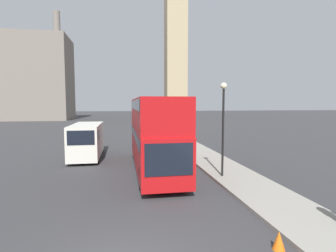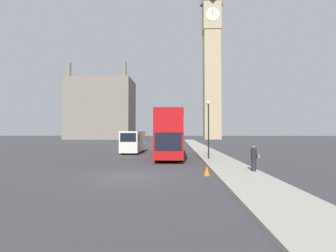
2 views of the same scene
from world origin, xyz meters
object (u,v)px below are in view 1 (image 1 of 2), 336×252
object	(u,v)px
red_double_decker_bus	(154,131)
street_lamp	(223,114)
white_van	(87,140)
clock_tower	(176,9)

from	to	relation	value
red_double_decker_bus	street_lamp	distance (m)	4.56
white_van	street_lamp	world-z (taller)	street_lamp
red_double_decker_bus	white_van	size ratio (longest dim) A/B	1.82
red_double_decker_bus	street_lamp	world-z (taller)	street_lamp
clock_tower	red_double_decker_bus	bearing A→B (deg)	-102.74
red_double_decker_bus	white_van	world-z (taller)	red_double_decker_bus
white_van	street_lamp	xyz separation A→B (m)	(8.24, -7.08, 2.21)
street_lamp	white_van	bearing A→B (deg)	139.32
clock_tower	street_lamp	xyz separation A→B (m)	(-9.84, -61.80, -27.46)
clock_tower	red_double_decker_bus	world-z (taller)	clock_tower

